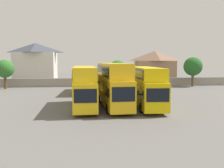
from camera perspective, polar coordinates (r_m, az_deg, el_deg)
name	(u,v)px	position (r m, az deg, el deg)	size (l,w,h in m)	color
ground	(104,90)	(47.61, -1.80, -1.29)	(140.00, 140.00, 0.00)	#605E5B
depot_boundary_wall	(102,82)	(53.56, -2.25, 0.41)	(56.00, 0.50, 1.80)	gray
bus_1	(84,85)	(29.07, -6.32, -0.20)	(2.78, 10.88, 4.81)	yellow
bus_2	(113,83)	(29.18, 0.34, 0.27)	(3.31, 11.16, 5.20)	gold
bus_3	(146,85)	(30.07, 7.72, -0.12)	(2.94, 11.54, 4.72)	#E1C00A
bus_4	(83,82)	(43.52, -6.68, 0.56)	(3.16, 11.07, 3.32)	gold
bus_5	(101,81)	(43.85, -2.49, 0.72)	(3.19, 11.00, 3.45)	yellow
bus_6	(127,81)	(43.81, 3.46, 0.65)	(2.72, 10.98, 3.36)	yellow
house_terrace_left	(36,63)	(62.37, -17.02, 4.58)	(9.70, 7.89, 9.68)	silver
house_terrace_centre	(155,66)	(64.15, 9.74, 3.98)	(9.61, 7.26, 7.95)	#9E7A60
tree_left_of_lot	(5,69)	(52.75, -23.32, 3.18)	(3.53, 3.53, 5.72)	brown
tree_behind_wall	(193,67)	(55.99, 18.01, 3.80)	(3.99, 3.99, 6.28)	brown
tree_right_of_lot	(118,68)	(56.21, 1.34, 3.60)	(3.64, 3.64, 5.64)	brown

